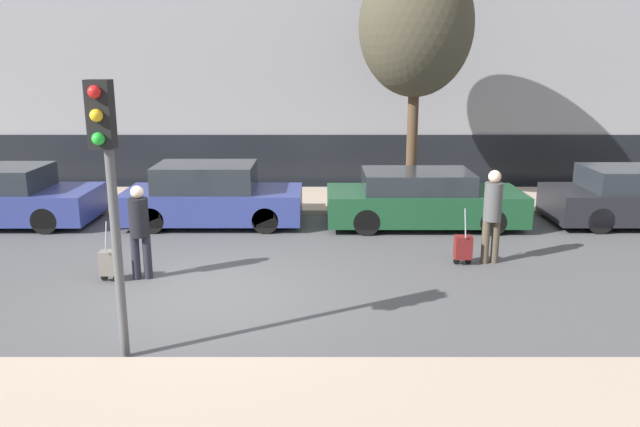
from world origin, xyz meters
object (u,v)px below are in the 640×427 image
parked_car_3 (640,197)px  pedestrian_right (490,210)px  parked_car_2 (420,200)px  bare_tree_near_crossing (413,27)px  parked_car_1 (209,197)px  trolley_left (107,263)px  parked_bicycle (208,187)px  traffic_light (104,166)px  trolley_right (461,247)px  pedestrian_left (137,227)px

parked_car_3 → pedestrian_right: 5.28m
parked_car_2 → parked_car_3: bearing=1.5°
parked_car_2 → bare_tree_near_crossing: bare_tree_near_crossing is taller
parked_car_2 → parked_car_3: size_ratio=1.01×
parked_car_1 → trolley_left: bearing=-106.3°
pedestrian_right → parked_bicycle: size_ratio=1.02×
parked_car_3 → parked_bicycle: bearing=169.1°
parked_car_2 → trolley_left: size_ratio=4.16×
trolley_left → pedestrian_right: bearing=8.3°
parked_car_1 → parked_car_2: size_ratio=0.91×
trolley_left → parked_bicycle: trolley_left is taller
parked_car_2 → parked_bicycle: (-5.34, 2.16, -0.13)m
pedestrian_right → traffic_light: 7.26m
pedestrian_right → bare_tree_near_crossing: 6.05m
parked_car_2 → traffic_light: bearing=-125.9°
parked_car_1 → traffic_light: bearing=-90.0°
bare_tree_near_crossing → parked_bicycle: bearing=178.3°
parked_car_2 → trolley_right: size_ratio=4.12×
trolley_right → parked_car_3: bearing=31.7°
parked_car_2 → traffic_light: 8.68m
trolley_left → traffic_light: 3.94m
parked_car_1 → traffic_light: traffic_light is taller
pedestrian_left → parked_bicycle: size_ratio=0.96×
pedestrian_left → parked_bicycle: (0.24, 5.87, -0.47)m
trolley_left → traffic_light: bearing=-69.3°
trolley_left → bare_tree_near_crossing: (6.12, 5.82, 4.28)m
traffic_light → bare_tree_near_crossing: size_ratio=0.57×
pedestrian_left → traffic_light: size_ratio=0.47×
trolley_right → bare_tree_near_crossing: 6.52m
trolley_right → parked_bicycle: bearing=138.2°
trolley_left → bare_tree_near_crossing: bare_tree_near_crossing is taller
parked_bicycle → trolley_left: bearing=-97.4°
traffic_light → pedestrian_right: bearing=34.8°
pedestrian_right → trolley_right: (-0.54, -0.10, -0.70)m
parked_car_1 → trolley_left: (-1.15, -3.92, -0.34)m
pedestrian_left → trolley_right: 5.99m
parked_car_2 → pedestrian_left: bearing=-146.4°
parked_car_2 → bare_tree_near_crossing: size_ratio=0.72×
trolley_left → bare_tree_near_crossing: size_ratio=0.17×
bare_tree_near_crossing → trolley_left: bearing=-136.4°
pedestrian_left → parked_bicycle: pedestrian_left is taller
traffic_light → bare_tree_near_crossing: bare_tree_near_crossing is taller
parked_car_3 → trolley_right: (-4.92, -3.04, -0.30)m
parked_car_1 → parked_car_3: 10.21m
parked_car_1 → pedestrian_left: size_ratio=2.44×
parked_car_2 → pedestrian_right: size_ratio=2.50×
pedestrian_left → trolley_left: 0.84m
parked_car_3 → parked_bicycle: (-10.58, 2.03, -0.15)m
parked_car_1 → trolley_left: size_ratio=3.80×
parked_car_2 → trolley_left: (-6.11, -3.82, -0.29)m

